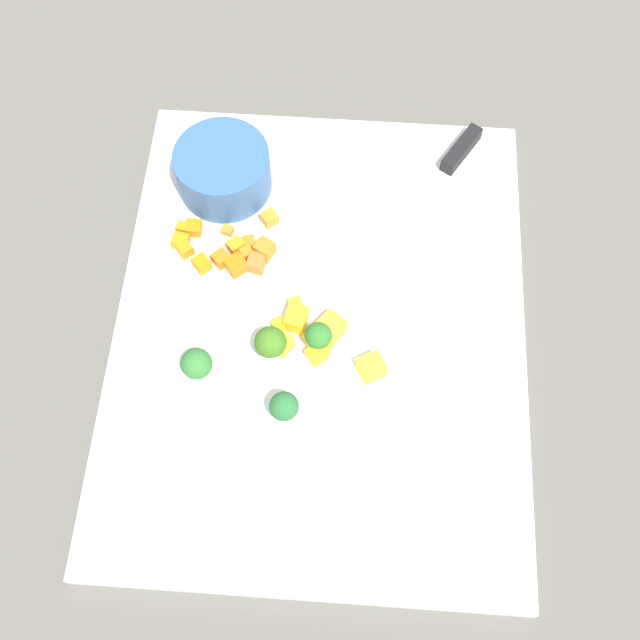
{
  "coord_description": "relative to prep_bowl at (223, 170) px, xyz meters",
  "views": [
    {
      "loc": [
        0.31,
        0.02,
        0.67
      ],
      "look_at": [
        0.0,
        0.0,
        0.02
      ],
      "focal_mm": 43.73,
      "sensor_mm": 36.0,
      "label": 1
    }
  ],
  "objects": [
    {
      "name": "carrot_dice_11",
      "position": [
        0.08,
        -0.03,
        -0.02
      ],
      "size": [
        0.02,
        0.02,
        0.01
      ],
      "primitive_type": "cube",
      "rotation": [
        0.0,
        0.0,
        0.7
      ],
      "color": "orange",
      "rests_on": "cutting_board"
    },
    {
      "name": "carrot_dice_8",
      "position": [
        0.06,
        -0.02,
        -0.02
      ],
      "size": [
        0.02,
        0.01,
        0.01
      ],
      "primitive_type": "cube",
      "rotation": [
        0.0,
        0.0,
        3.13
      ],
      "color": "orange",
      "rests_on": "cutting_board"
    },
    {
      "name": "carrot_dice_12",
      "position": [
        0.08,
        0.02,
        -0.02
      ],
      "size": [
        0.02,
        0.02,
        0.01
      ],
      "primitive_type": "cube",
      "rotation": [
        0.0,
        0.0,
        0.73
      ],
      "color": "orange",
      "rests_on": "cutting_board"
    },
    {
      "name": "broccoli_floret_0",
      "position": [
        0.17,
        0.11,
        -0.0
      ],
      "size": [
        0.02,
        0.02,
        0.03
      ],
      "color": "#92AC64",
      "rests_on": "cutting_board"
    },
    {
      "name": "pepper_dice_2",
      "position": [
        0.18,
        0.07,
        -0.02
      ],
      "size": [
        0.02,
        0.02,
        0.02
      ],
      "primitive_type": "cube",
      "rotation": [
        0.0,
        0.0,
        1.09
      ],
      "color": "yellow",
      "rests_on": "cutting_board"
    },
    {
      "name": "broccoli_floret_1",
      "position": [
        0.2,
        0.0,
        -0.01
      ],
      "size": [
        0.03,
        0.03,
        0.03
      ],
      "color": "#8BAF5C",
      "rests_on": "cutting_board"
    },
    {
      "name": "prep_bowl",
      "position": [
        0.0,
        0.0,
        0.0
      ],
      "size": [
        0.09,
        0.09,
        0.05
      ],
      "primitive_type": "cylinder",
      "color": "#305A8C",
      "rests_on": "cutting_board"
    },
    {
      "name": "pepper_dice_0",
      "position": [
        0.17,
        0.11,
        -0.02
      ],
      "size": [
        0.03,
        0.03,
        0.02
      ],
      "primitive_type": "cube",
      "rotation": [
        0.0,
        0.0,
        2.04
      ],
      "color": "yellow",
      "rests_on": "cutting_board"
    },
    {
      "name": "carrot_dice_13",
      "position": [
        0.07,
        -0.03,
        -0.02
      ],
      "size": [
        0.02,
        0.02,
        0.01
      ],
      "primitive_type": "cube",
      "rotation": [
        0.0,
        0.0,
        1.36
      ],
      "color": "orange",
      "rests_on": "cutting_board"
    },
    {
      "name": "carrot_dice_5",
      "position": [
        0.06,
        -0.04,
        -0.02
      ],
      "size": [
        0.01,
        0.01,
        0.01
      ],
      "primitive_type": "cube",
      "rotation": [
        0.0,
        0.0,
        2.91
      ],
      "color": "orange",
      "rests_on": "cutting_board"
    },
    {
      "name": "broccoli_floret_2",
      "position": [
        0.18,
        0.06,
        -0.0
      ],
      "size": [
        0.03,
        0.03,
        0.04
      ],
      "color": "#81BF5B",
      "rests_on": "cutting_board"
    },
    {
      "name": "ground_plane",
      "position": [
        0.15,
        0.11,
        -0.04
      ],
      "size": [
        4.0,
        4.0,
        0.0
      ],
      "primitive_type": "plane",
      "color": "#55544C"
    },
    {
      "name": "cutting_board",
      "position": [
        0.15,
        0.11,
        -0.03
      ],
      "size": [
        0.48,
        0.38,
        0.01
      ],
      "primitive_type": "cube",
      "color": "white",
      "rests_on": "ground_plane"
    },
    {
      "name": "pepper_dice_7",
      "position": [
        0.18,
        0.11,
        -0.02
      ],
      "size": [
        0.02,
        0.02,
        0.02
      ],
      "primitive_type": "cube",
      "rotation": [
        0.0,
        0.0,
        2.33
      ],
      "color": "yellow",
      "rests_on": "cutting_board"
    },
    {
      "name": "carrot_dice_3",
      "position": [
        0.09,
        0.01,
        -0.02
      ],
      "size": [
        0.02,
        0.02,
        0.01
      ],
      "primitive_type": "cube",
      "rotation": [
        0.0,
        0.0,
        2.37
      ],
      "color": "orange",
      "rests_on": "cutting_board"
    },
    {
      "name": "carrot_dice_9",
      "position": [
        0.07,
        0.03,
        -0.02
      ],
      "size": [
        0.02,
        0.01,
        0.01
      ],
      "primitive_type": "cube",
      "rotation": [
        0.0,
        0.0,
        1.83
      ],
      "color": "orange",
      "rests_on": "cutting_board"
    },
    {
      "name": "carrot_dice_0",
      "position": [
        0.06,
        0.01,
        -0.02
      ],
      "size": [
        0.01,
        0.01,
        0.01
      ],
      "primitive_type": "cube",
      "rotation": [
        0.0,
        0.0,
        2.85
      ],
      "color": "orange",
      "rests_on": "cutting_board"
    },
    {
      "name": "pepper_dice_3",
      "position": [
        0.13,
        0.08,
        -0.02
      ],
      "size": [
        0.02,
        0.02,
        0.01
      ],
      "primitive_type": "cube",
      "rotation": [
        0.0,
        0.0,
        1.95
      ],
      "color": "yellow",
      "rests_on": "cutting_board"
    },
    {
      "name": "carrot_dice_4",
      "position": [
        0.04,
        0.05,
        -0.02
      ],
      "size": [
        0.02,
        0.02,
        0.01
      ],
      "primitive_type": "cube",
      "rotation": [
        0.0,
        0.0,
        0.67
      ],
      "color": "orange",
      "rests_on": "cutting_board"
    },
    {
      "name": "broccoli_floret_3",
      "position": [
        0.24,
        0.08,
        -0.0
      ],
      "size": [
        0.03,
        0.03,
        0.04
      ],
      "color": "#94B168",
      "rests_on": "cutting_board"
    },
    {
      "name": "carrot_dice_7",
      "position": [
        0.08,
        0.05,
        -0.02
      ],
      "size": [
        0.02,
        0.02,
        0.02
      ],
      "primitive_type": "cube",
      "rotation": [
        0.0,
        0.0,
        1.05
      ],
      "color": "orange",
      "rests_on": "cutting_board"
    },
    {
      "name": "pepper_dice_6",
      "position": [
        0.16,
        0.12,
        -0.02
      ],
      "size": [
        0.03,
        0.03,
        0.02
      ],
      "primitive_type": "cube",
      "rotation": [
        0.0,
        0.0,
        0.9
      ],
      "color": "yellow",
      "rests_on": "cutting_board"
    },
    {
      "name": "carrot_dice_10",
      "position": [
        0.1,
        0.02,
        -0.02
      ],
      "size": [
        0.02,
        0.02,
        0.01
      ],
      "primitive_type": "cube",
      "rotation": [
        0.0,
        0.0,
        0.67
      ],
      "color": "orange",
      "rests_on": "cutting_board"
    },
    {
      "name": "pepper_dice_1",
      "position": [
        0.16,
        0.07,
        -0.02
      ],
      "size": [
        0.02,
        0.02,
        0.01
      ],
      "primitive_type": "cube",
      "rotation": [
        0.0,
        0.0,
        2.33
      ],
      "color": "yellow",
      "rests_on": "cutting_board"
    },
    {
      "name": "pepper_dice_4",
      "position": [
        0.19,
        0.16,
        -0.01
      ],
      "size": [
        0.03,
        0.03,
        0.02
      ],
      "primitive_type": "cube",
      "rotation": [
        0.0,
        0.0,
        0.52
      ],
      "color": "yellow",
      "rests_on": "cutting_board"
    },
    {
      "name": "pepper_dice_5",
      "position": [
        0.15,
        0.08,
        -0.02
      ],
      "size": [
        0.03,
        0.02,
        0.02
      ],
      "primitive_type": "cube",
      "rotation": [
        0.0,
        0.0,
        2.94
      ],
      "color": "yellow",
      "rests_on": "cutting_board"
    },
    {
      "name": "chef_knife",
      "position": [
        0.02,
        0.19,
        -0.02
      ],
      "size": [
        0.3,
        0.19,
        0.02
      ],
      "rotation": [
        0.0,
        0.0,
        5.73
      ],
      "color": "silver",
      "rests_on": "cutting_board"
    },
    {
      "name": "carrot_dice_6",
      "position": [
        0.08,
        0.03,
        -0.02
      ],
      "size": [
        0.02,
        0.02,
        0.01
      ],
      "primitive_type": "cube",
      "rotation": [
        0.0,
        0.0,
        2.05
      ],
      "color": "orange",
      "rests_on": "cutting_board"
    },
    {
      "name": "carrot_dice_1",
      "position": [
        0.1,
        -0.01,
        -0.02
      ],
      "size": [
        0.02,
        0.02,
        0.01
      ],
      "primitive_type": "cube",
      "rotation": [
        0.0,
        0.0,
        0.74
      ],
      "color": "orange",
      "rests_on": "cutting_board"
    },
    {
      "name": "carrot_dice_2",
      "position": [
        0.09,
        0.04,
        -0.02
      ],
      "size": [
        0.02,
        0.02,
        0.01
      ],
      "primitive_type": "cube",
      "rotation": [
        0.0,
        0.0,
        1.36
      ],
      "color": "orange",
      "rests_on": "cutting_board"
    }
  ]
}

